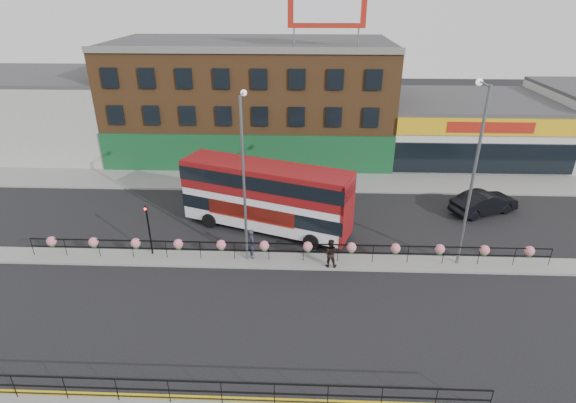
{
  "coord_description": "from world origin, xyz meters",
  "views": [
    {
      "loc": [
        0.98,
        -22.14,
        14.47
      ],
      "look_at": [
        0.0,
        3.0,
        2.5
      ],
      "focal_mm": 28.0,
      "sensor_mm": 36.0,
      "label": 1
    }
  ],
  "objects_px": {
    "car": "(484,203)",
    "lamp_column_west": "(244,167)",
    "lamp_column_east": "(474,163)",
    "double_decker_bus": "(266,191)",
    "pedestrian_a": "(252,243)",
    "pedestrian_b": "(330,253)"
  },
  "relations": [
    {
      "from": "double_decker_bus",
      "to": "car",
      "type": "distance_m",
      "value": 15.55
    },
    {
      "from": "car",
      "to": "pedestrian_a",
      "type": "xyz_separation_m",
      "value": [
        -15.71,
        -6.66,
        0.25
      ]
    },
    {
      "from": "double_decker_bus",
      "to": "pedestrian_a",
      "type": "distance_m",
      "value": 4.11
    },
    {
      "from": "double_decker_bus",
      "to": "pedestrian_b",
      "type": "relative_size",
      "value": 6.6
    },
    {
      "from": "pedestrian_b",
      "to": "lamp_column_east",
      "type": "xyz_separation_m",
      "value": [
        7.38,
        0.88,
        5.16
      ]
    },
    {
      "from": "car",
      "to": "double_decker_bus",
      "type": "bearing_deg",
      "value": 76.95
    },
    {
      "from": "double_decker_bus",
      "to": "pedestrian_b",
      "type": "height_order",
      "value": "double_decker_bus"
    },
    {
      "from": "pedestrian_a",
      "to": "lamp_column_west",
      "type": "xyz_separation_m",
      "value": [
        -0.27,
        0.03,
        4.74
      ]
    },
    {
      "from": "car",
      "to": "pedestrian_b",
      "type": "distance_m",
      "value": 13.45
    },
    {
      "from": "double_decker_bus",
      "to": "lamp_column_west",
      "type": "distance_m",
      "value": 4.84
    },
    {
      "from": "double_decker_bus",
      "to": "car",
      "type": "bearing_deg",
      "value": 11.06
    },
    {
      "from": "car",
      "to": "lamp_column_west",
      "type": "distance_m",
      "value": 18.0
    },
    {
      "from": "lamp_column_west",
      "to": "lamp_column_east",
      "type": "xyz_separation_m",
      "value": [
        12.15,
        0.06,
        0.37
      ]
    },
    {
      "from": "pedestrian_b",
      "to": "lamp_column_west",
      "type": "height_order",
      "value": "lamp_column_west"
    },
    {
      "from": "car",
      "to": "pedestrian_a",
      "type": "height_order",
      "value": "pedestrian_a"
    },
    {
      "from": "pedestrian_a",
      "to": "lamp_column_west",
      "type": "height_order",
      "value": "lamp_column_west"
    },
    {
      "from": "pedestrian_a",
      "to": "pedestrian_b",
      "type": "bearing_deg",
      "value": -119.59
    },
    {
      "from": "car",
      "to": "pedestrian_a",
      "type": "distance_m",
      "value": 17.07
    },
    {
      "from": "car",
      "to": "pedestrian_b",
      "type": "xyz_separation_m",
      "value": [
        -11.21,
        -7.44,
        0.2
      ]
    },
    {
      "from": "pedestrian_a",
      "to": "lamp_column_east",
      "type": "relative_size",
      "value": 0.18
    },
    {
      "from": "pedestrian_a",
      "to": "lamp_column_east",
      "type": "xyz_separation_m",
      "value": [
        11.88,
        0.1,
        5.11
      ]
    },
    {
      "from": "car",
      "to": "lamp_column_east",
      "type": "height_order",
      "value": "lamp_column_east"
    }
  ]
}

